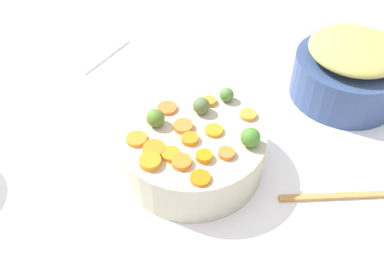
{
  "coord_description": "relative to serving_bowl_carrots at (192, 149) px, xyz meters",
  "views": [
    {
      "loc": [
        0.37,
        0.38,
        0.66
      ],
      "look_at": [
        0.02,
        -0.05,
        0.12
      ],
      "focal_mm": 39.91,
      "sensor_mm": 36.0,
      "label": 1
    }
  ],
  "objects": [
    {
      "name": "carrot_slice_0",
      "position": [
        0.02,
        0.01,
        0.05
      ],
      "size": [
        0.03,
        0.03,
        0.01
      ],
      "primitive_type": "cylinder",
      "rotation": [
        0.0,
        0.0,
        4.74
      ],
      "color": "orange",
      "rests_on": "serving_bowl_carrots"
    },
    {
      "name": "brussels_sprout_0",
      "position": [
        -0.06,
        0.09,
        0.06
      ],
      "size": [
        0.04,
        0.04,
        0.04
      ],
      "primitive_type": "sphere",
      "color": "#437D2B",
      "rests_on": "serving_bowl_carrots"
    },
    {
      "name": "carrot_slice_4",
      "position": [
        -0.08,
        -0.04,
        0.05
      ],
      "size": [
        0.04,
        0.04,
        0.01
      ],
      "primitive_type": "cylinder",
      "rotation": [
        0.0,
        0.0,
        5.38
      ],
      "color": "orange",
      "rests_on": "serving_bowl_carrots"
    },
    {
      "name": "carrot_slice_10",
      "position": [
        -0.11,
        0.03,
        0.05
      ],
      "size": [
        0.04,
        0.04,
        0.01
      ],
      "primitive_type": "cylinder",
      "rotation": [
        0.0,
        0.0,
        2.55
      ],
      "color": "orange",
      "rests_on": "serving_bowl_carrots"
    },
    {
      "name": "carrot_slice_9",
      "position": [
        0.1,
        0.02,
        0.05
      ],
      "size": [
        0.04,
        0.04,
        0.01
      ],
      "primitive_type": "cylinder",
      "rotation": [
        0.0,
        0.0,
        4.83
      ],
      "color": "orange",
      "rests_on": "serving_bowl_carrots"
    },
    {
      "name": "tabletop",
      "position": [
        -0.02,
        0.05,
        -0.05
      ],
      "size": [
        2.4,
        2.4,
        0.02
      ],
      "primitive_type": "cube",
      "color": "white",
      "rests_on": "ground"
    },
    {
      "name": "carrot_slice_12",
      "position": [
        0.01,
        -0.02,
        0.05
      ],
      "size": [
        0.05,
        0.05,
        0.01
      ],
      "primitive_type": "cylinder",
      "rotation": [
        0.0,
        0.0,
        2.05
      ],
      "color": "orange",
      "rests_on": "serving_bowl_carrots"
    },
    {
      "name": "dish_towel",
      "position": [
        -0.03,
        -0.48,
        -0.04
      ],
      "size": [
        0.21,
        0.19,
        0.01
      ],
      "primitive_type": "cube",
      "rotation": [
        0.0,
        0.0,
        0.34
      ],
      "color": "silver",
      "rests_on": "tabletop"
    },
    {
      "name": "brussels_sprout_3",
      "position": [
        -0.05,
        -0.03,
        0.06
      ],
      "size": [
        0.03,
        0.03,
        0.03
      ],
      "primitive_type": "sphere",
      "color": "#556B3C",
      "rests_on": "serving_bowl_carrots"
    },
    {
      "name": "stuffing_mound",
      "position": [
        -0.41,
        0.05,
        0.08
      ],
      "size": [
        0.2,
        0.2,
        0.05
      ],
      "primitive_type": "ellipsoid",
      "color": "tan",
      "rests_on": "metal_pot"
    },
    {
      "name": "carrot_slice_13",
      "position": [
        0.06,
        0.09,
        0.05
      ],
      "size": [
        0.04,
        0.04,
        0.01
      ],
      "primitive_type": "cylinder",
      "rotation": [
        0.0,
        0.0,
        3.46
      ],
      "color": "orange",
      "rests_on": "serving_bowl_carrots"
    },
    {
      "name": "serving_bowl_carrots",
      "position": [
        0.0,
        0.0,
        0.0
      ],
      "size": [
        0.27,
        0.27,
        0.09
      ],
      "primitive_type": "cylinder",
      "color": "#B8B398",
      "rests_on": "tabletop"
    },
    {
      "name": "carrot_slice_6",
      "position": [
        -0.01,
        0.08,
        0.05
      ],
      "size": [
        0.04,
        0.04,
        0.01
      ],
      "primitive_type": "cylinder",
      "rotation": [
        0.0,
        0.0,
        1.25
      ],
      "color": "orange",
      "rests_on": "serving_bowl_carrots"
    },
    {
      "name": "carrot_slice_11",
      "position": [
        -0.03,
        0.02,
        0.05
      ],
      "size": [
        0.03,
        0.03,
        0.01
      ],
      "primitive_type": "cylinder",
      "rotation": [
        0.0,
        0.0,
        0.08
      ],
      "color": "orange",
      "rests_on": "serving_bowl_carrots"
    },
    {
      "name": "carrot_slice_3",
      "position": [
        0.02,
        0.06,
        0.05
      ],
      "size": [
        0.04,
        0.04,
        0.01
      ],
      "primitive_type": "cylinder",
      "rotation": [
        0.0,
        0.0,
        0.65
      ],
      "color": "orange",
      "rests_on": "serving_bowl_carrots"
    },
    {
      "name": "brussels_sprout_2",
      "position": [
        -0.11,
        -0.03,
        0.06
      ],
      "size": [
        0.03,
        0.03,
        0.03
      ],
      "primitive_type": "sphere",
      "color": "#4A7D36",
      "rests_on": "serving_bowl_carrots"
    },
    {
      "name": "carrot_slice_2",
      "position": [
        0.08,
        -0.0,
        0.05
      ],
      "size": [
        0.06,
        0.06,
        0.01
      ],
      "primitive_type": "cylinder",
      "rotation": [
        0.0,
        0.0,
        2.33
      ],
      "color": "orange",
      "rests_on": "serving_bowl_carrots"
    },
    {
      "name": "carrot_slice_7",
      "position": [
        -0.0,
        -0.08,
        0.05
      ],
      "size": [
        0.05,
        0.05,
        0.01
      ],
      "primitive_type": "cylinder",
      "rotation": [
        0.0,
        0.0,
        0.27
      ],
      "color": "orange",
      "rests_on": "serving_bowl_carrots"
    },
    {
      "name": "carrot_slice_5",
      "position": [
        0.07,
        0.02,
        0.05
      ],
      "size": [
        0.05,
        0.05,
        0.01
      ],
      "primitive_type": "cylinder",
      "rotation": [
        0.0,
        0.0,
        5.69
      ],
      "color": "orange",
      "rests_on": "serving_bowl_carrots"
    },
    {
      "name": "carrot_slice_1",
      "position": [
        0.06,
        0.05,
        0.05
      ],
      "size": [
        0.04,
        0.04,
        0.01
      ],
      "primitive_type": "cylinder",
      "rotation": [
        0.0,
        0.0,
        4.9
      ],
      "color": "orange",
      "rests_on": "serving_bowl_carrots"
    },
    {
      "name": "metal_pot",
      "position": [
        -0.41,
        0.05,
        0.01
      ],
      "size": [
        0.24,
        0.24,
        0.1
      ],
      "primitive_type": "cylinder",
      "color": "navy",
      "rests_on": "tabletop"
    },
    {
      "name": "carrot_slice_8",
      "position": [
        0.09,
        -0.04,
        0.05
      ],
      "size": [
        0.05,
        0.05,
        0.01
      ],
      "primitive_type": "cylinder",
      "rotation": [
        0.0,
        0.0,
        0.78
      ],
      "color": "orange",
      "rests_on": "serving_bowl_carrots"
    },
    {
      "name": "brussels_sprout_1",
      "position": [
        0.04,
        -0.06,
        0.06
      ],
      "size": [
        0.03,
        0.03,
        0.03
      ],
      "primitive_type": "sphere",
      "color": "#517926",
      "rests_on": "serving_bowl_carrots"
    }
  ]
}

